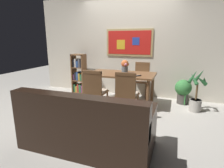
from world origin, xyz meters
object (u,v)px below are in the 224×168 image
dining_chair_far_right (141,77)px  dining_chair_near_left (95,88)px  dining_chair_near_right (127,91)px  flower_vase (125,66)px  leather_couch (86,127)px  dining_table (121,77)px  tv_remote (138,76)px  potted_palm (196,96)px  bookshelf (79,75)px  potted_ivy (183,90)px

dining_chair_far_right → dining_chair_near_left: 1.62m
dining_chair_near_right → flower_vase: 0.91m
flower_vase → leather_couch: bearing=-89.9°
dining_chair_near_right → leather_couch: (-0.26, -1.16, -0.23)m
dining_chair_near_left → dining_table: bearing=66.3°
flower_vase → tv_remote: 0.47m
dining_chair_near_right → tv_remote: dining_chair_near_right is taller
dining_chair_far_right → tv_remote: bearing=-84.1°
potted_palm → flower_vase: flower_vase is taller
leather_couch → bookshelf: (-1.46, 2.41, 0.20)m
dining_chair_far_right → tv_remote: 0.98m
dining_chair_far_right → leather_couch: (-0.26, -2.63, -0.23)m
bookshelf → potted_ivy: size_ratio=1.82×
bookshelf → potted_palm: (3.01, -0.42, -0.17)m
dining_chair_near_right → tv_remote: (0.10, 0.52, 0.21)m
dining_table → leather_couch: bearing=-88.0°
dining_chair_far_right → leather_couch: dining_chair_far_right is taller
leather_couch → bookshelf: bookshelf is taller
dining_chair_near_left → potted_palm: bearing=23.4°
dining_chair_near_right → bookshelf: 2.13m
potted_ivy → tv_remote: size_ratio=4.03×
leather_couch → bookshelf: size_ratio=1.64×
flower_vase → potted_palm: bearing=1.2°
bookshelf → potted_ivy: (2.76, 0.01, -0.18)m
dining_chair_near_right → potted_ivy: size_ratio=1.51×
potted_palm → dining_table: bearing=-176.6°
dining_chair_near_right → tv_remote: bearing=79.4°
dining_table → flower_vase: size_ratio=5.06×
dining_chair_far_right → flower_vase: (-0.26, -0.68, 0.36)m
dining_chair_far_right → tv_remote: (0.10, -0.95, 0.21)m
potted_ivy → flower_vase: bearing=-160.3°
dining_table → potted_ivy: dining_table is taller
potted_palm → dining_chair_near_left: bearing=-156.6°
dining_table → dining_chair_near_left: size_ratio=1.66×
leather_couch → potted_ivy: 2.74m
dining_table → flower_vase: 0.27m
dining_table → potted_ivy: 1.49m
dining_table → bookshelf: bearing=159.6°
dining_chair_far_right → dining_table: bearing=-113.7°
potted_ivy → flower_vase: size_ratio=2.03×
potted_ivy → tv_remote: tv_remote is taller
dining_chair_near_right → leather_couch: dining_chair_near_right is taller
dining_chair_near_left → bookshelf: 1.66m
potted_palm → tv_remote: (-1.19, -0.30, 0.40)m
potted_palm → bookshelf: bearing=172.0°
dining_chair_near_right → dining_table: bearing=114.2°
dining_chair_far_right → dining_chair_near_right: bearing=-90.0°
dining_chair_near_right → dining_chair_near_left: size_ratio=1.00×
dining_chair_near_left → potted_ivy: (1.69, 1.27, -0.21)m
dining_chair_near_left → flower_vase: size_ratio=3.06×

